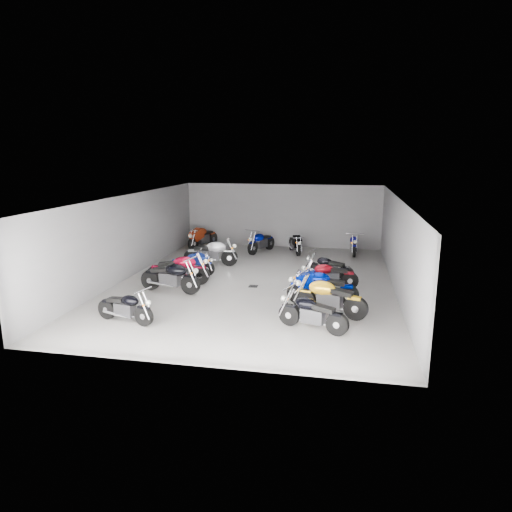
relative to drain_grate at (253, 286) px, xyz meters
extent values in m
plane|color=#989590|center=(0.00, 0.50, -0.01)|extent=(14.00, 14.00, 0.00)
cube|color=slate|center=(0.00, 7.50, 1.59)|extent=(10.00, 0.10, 3.20)
cube|color=slate|center=(-5.00, 0.50, 1.59)|extent=(0.10, 14.00, 3.20)
cube|color=slate|center=(5.00, 0.50, 1.59)|extent=(0.10, 14.00, 3.20)
cube|color=black|center=(0.00, 0.50, 3.21)|extent=(10.00, 14.00, 0.04)
cube|color=black|center=(0.00, 0.00, 0.00)|extent=(0.32, 0.32, 0.01)
cylinder|color=black|center=(-2.23, -4.41, 0.29)|extent=(0.60, 0.26, 0.59)
cylinder|color=black|center=(-3.52, -4.09, 0.29)|extent=(0.60, 0.27, 0.59)
cube|color=#2D2D30|center=(-2.87, -4.25, 0.38)|extent=(0.64, 0.41, 0.37)
ellipsoid|color=black|center=(-2.68, -4.30, 0.67)|extent=(0.69, 0.51, 0.33)
cube|color=black|center=(-3.16, -4.18, 0.64)|extent=(0.60, 0.38, 0.17)
cylinder|color=black|center=(-1.92, -1.36, 0.34)|extent=(0.71, 0.25, 0.70)
cylinder|color=black|center=(-3.49, -1.10, 0.34)|extent=(0.72, 0.27, 0.70)
cube|color=#2D2D30|center=(-2.70, -1.23, 0.45)|extent=(0.75, 0.44, 0.44)
ellipsoid|color=black|center=(-2.47, -1.27, 0.80)|extent=(0.80, 0.55, 0.39)
cube|color=black|center=(-3.05, -1.17, 0.76)|extent=(0.71, 0.41, 0.20)
cylinder|color=black|center=(-1.98, -0.13, 0.35)|extent=(0.73, 0.27, 0.71)
cylinder|color=black|center=(-3.56, -0.43, 0.35)|extent=(0.73, 0.30, 0.71)
cube|color=#2D2D30|center=(-2.77, -0.28, 0.46)|extent=(0.77, 0.46, 0.45)
ellipsoid|color=#AA0827|center=(-2.53, -0.23, 0.82)|extent=(0.83, 0.58, 0.40)
cube|color=black|center=(-3.12, -0.34, 0.77)|extent=(0.72, 0.43, 0.20)
cylinder|color=black|center=(-2.07, 1.06, 0.29)|extent=(0.60, 0.16, 0.59)
cylinder|color=black|center=(-3.40, 1.15, 0.29)|extent=(0.60, 0.17, 0.59)
cube|color=#2D2D30|center=(-2.73, 1.10, 0.38)|extent=(0.62, 0.31, 0.37)
ellipsoid|color=#1A329C|center=(-2.53, 1.09, 0.68)|extent=(0.65, 0.41, 0.33)
cube|color=black|center=(-3.03, 1.12, 0.64)|extent=(0.58, 0.29, 0.17)
cylinder|color=black|center=(-1.62, 2.84, 0.35)|extent=(0.73, 0.27, 0.71)
cylinder|color=black|center=(-3.21, 2.56, 0.35)|extent=(0.73, 0.29, 0.71)
cube|color=#2D2D30|center=(-2.42, 2.70, 0.46)|extent=(0.77, 0.46, 0.45)
ellipsoid|color=silver|center=(-2.18, 2.74, 0.82)|extent=(0.82, 0.57, 0.40)
cube|color=black|center=(-2.77, 2.64, 0.77)|extent=(0.72, 0.43, 0.20)
cylinder|color=black|center=(1.76, -3.58, 0.31)|extent=(0.63, 0.33, 0.63)
cylinder|color=black|center=(3.09, -4.06, 0.31)|extent=(0.64, 0.35, 0.63)
cube|color=#2D2D30|center=(2.42, -3.82, 0.41)|extent=(0.70, 0.49, 0.39)
ellipsoid|color=black|center=(2.22, -3.75, 0.72)|extent=(0.76, 0.60, 0.35)
cube|color=black|center=(2.72, -3.93, 0.68)|extent=(0.65, 0.46, 0.18)
cylinder|color=black|center=(2.07, -2.31, 0.35)|extent=(0.72, 0.35, 0.71)
cylinder|color=black|center=(3.59, -2.79, 0.35)|extent=(0.72, 0.37, 0.71)
cube|color=#2D2D30|center=(2.83, -2.55, 0.46)|extent=(0.79, 0.53, 0.44)
ellipsoid|color=yellow|center=(2.60, -2.48, 0.81)|extent=(0.85, 0.65, 0.40)
cube|color=black|center=(3.17, -2.66, 0.77)|extent=(0.74, 0.50, 0.20)
cylinder|color=black|center=(1.78, -1.57, 0.34)|extent=(0.70, 0.16, 0.70)
cylinder|color=black|center=(3.37, -1.61, 0.34)|extent=(0.71, 0.18, 0.70)
cube|color=#2D2D30|center=(2.58, -1.59, 0.45)|extent=(0.72, 0.34, 0.44)
ellipsoid|color=#001186|center=(2.33, -1.58, 0.81)|extent=(0.76, 0.45, 0.39)
cube|color=black|center=(2.93, -1.60, 0.76)|extent=(0.67, 0.32, 0.20)
cylinder|color=black|center=(2.02, 0.08, 0.31)|extent=(0.64, 0.24, 0.63)
cylinder|color=black|center=(3.43, 0.33, 0.31)|extent=(0.65, 0.26, 0.63)
cube|color=#2D2D30|center=(2.73, 0.21, 0.41)|extent=(0.68, 0.40, 0.39)
ellipsoid|color=maroon|center=(2.51, 0.17, 0.72)|extent=(0.73, 0.51, 0.35)
cube|color=black|center=(3.04, 0.26, 0.68)|extent=(0.64, 0.38, 0.18)
cylinder|color=black|center=(2.02, 1.67, 0.29)|extent=(0.61, 0.31, 0.60)
cylinder|color=black|center=(3.31, 1.23, 0.29)|extent=(0.61, 0.33, 0.60)
cube|color=#2D2D30|center=(2.66, 1.45, 0.39)|extent=(0.67, 0.46, 0.37)
ellipsoid|color=black|center=(2.47, 1.52, 0.69)|extent=(0.72, 0.56, 0.34)
cube|color=black|center=(2.95, 1.35, 0.65)|extent=(0.63, 0.43, 0.17)
cylinder|color=black|center=(-4.18, 5.60, 0.34)|extent=(0.37, 0.70, 0.69)
cylinder|color=black|center=(-3.63, 7.07, 0.34)|extent=(0.39, 0.70, 0.69)
cube|color=#2D2D30|center=(-3.90, 6.34, 0.45)|extent=(0.55, 0.77, 0.43)
ellipsoid|color=#992A0F|center=(-3.99, 6.11, 0.79)|extent=(0.66, 0.84, 0.39)
cube|color=black|center=(-3.78, 6.66, 0.75)|extent=(0.51, 0.72, 0.20)
cylinder|color=black|center=(-1.07, 5.15, 0.32)|extent=(0.38, 0.66, 0.66)
cylinder|color=black|center=(-0.48, 6.53, 0.32)|extent=(0.40, 0.67, 0.66)
cube|color=#2D2D30|center=(-0.78, 5.84, 0.43)|extent=(0.55, 0.74, 0.41)
ellipsoid|color=#030D7A|center=(-0.87, 5.63, 0.76)|extent=(0.66, 0.81, 0.37)
cube|color=black|center=(-0.65, 6.14, 0.72)|extent=(0.51, 0.69, 0.19)
cylinder|color=black|center=(1.09, 5.31, 0.29)|extent=(0.32, 0.60, 0.60)
cylinder|color=black|center=(0.62, 6.58, 0.29)|extent=(0.34, 0.61, 0.60)
cube|color=#2D2D30|center=(0.85, 5.94, 0.39)|extent=(0.47, 0.67, 0.37)
ellipsoid|color=black|center=(0.92, 5.75, 0.68)|extent=(0.57, 0.72, 0.34)
cube|color=black|center=(0.75, 6.22, 0.65)|extent=(0.44, 0.62, 0.17)
cylinder|color=black|center=(3.66, 5.55, 0.31)|extent=(0.15, 0.63, 0.63)
cylinder|color=black|center=(3.61, 6.97, 0.31)|extent=(0.17, 0.63, 0.63)
cube|color=#2D2D30|center=(3.64, 6.26, 0.41)|extent=(0.32, 0.65, 0.39)
ellipsoid|color=#110F9F|center=(3.64, 6.05, 0.72)|extent=(0.42, 0.68, 0.35)
cube|color=black|center=(3.63, 6.58, 0.68)|extent=(0.30, 0.61, 0.18)
camera|label=1|loc=(3.17, -15.62, 4.73)|focal=32.00mm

